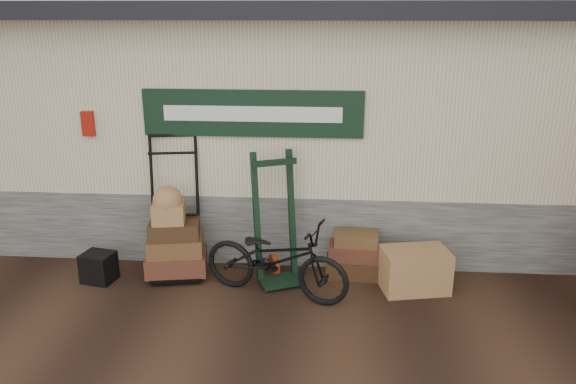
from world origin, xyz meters
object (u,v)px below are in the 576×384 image
(porter_trolley, at_px, (175,205))
(bicycle, at_px, (276,255))
(green_barrow, at_px, (276,219))
(wicker_hamper, at_px, (414,270))
(suitcase_stack, at_px, (353,253))
(black_trunk, at_px, (99,267))

(porter_trolley, relative_size, bicycle, 1.00)
(green_barrow, xyz_separation_m, wicker_hamper, (1.62, -0.13, -0.54))
(green_barrow, distance_m, suitcase_stack, 1.07)
(green_barrow, xyz_separation_m, bicycle, (0.04, -0.40, -0.28))
(suitcase_stack, height_order, wicker_hamper, suitcase_stack)
(porter_trolley, xyz_separation_m, green_barrow, (1.24, -0.14, -0.08))
(wicker_hamper, height_order, black_trunk, wicker_hamper)
(black_trunk, height_order, bicycle, bicycle)
(porter_trolley, bearing_deg, bicycle, -32.63)
(green_barrow, relative_size, suitcase_stack, 2.42)
(green_barrow, bearing_deg, wicker_hamper, -28.19)
(bicycle, bearing_deg, porter_trolley, 84.74)
(wicker_hamper, distance_m, black_trunk, 3.74)
(wicker_hamper, bearing_deg, bicycle, -170.30)
(wicker_hamper, xyz_separation_m, black_trunk, (-3.73, -0.09, -0.07))
(suitcase_stack, bearing_deg, wicker_hamper, -24.27)
(porter_trolley, distance_m, black_trunk, 1.16)
(green_barrow, height_order, suitcase_stack, green_barrow)
(black_trunk, bearing_deg, porter_trolley, 21.85)
(porter_trolley, relative_size, suitcase_stack, 2.68)
(green_barrow, bearing_deg, suitcase_stack, -12.30)
(porter_trolley, height_order, suitcase_stack, porter_trolley)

